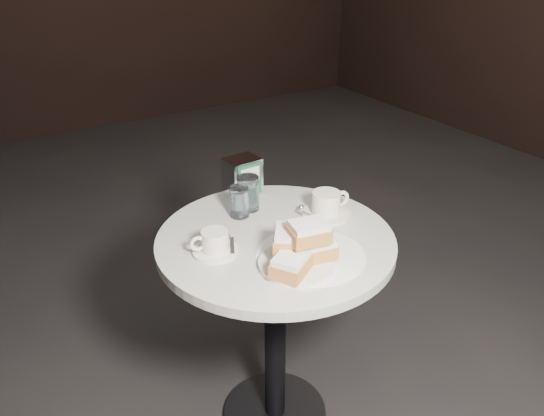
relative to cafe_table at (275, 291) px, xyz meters
The scene contains 9 objects.
ground 0.55m from the cafe_table, ahead, with size 7.00×7.00×0.00m, color black.
cafe_table is the anchor object (origin of this frame).
sugar_spill 0.24m from the cafe_table, 78.41° to the right, with size 0.30×0.30×0.00m, color white.
beignet_plate 0.30m from the cafe_table, 99.75° to the right, with size 0.25×0.25×0.13m.
coffee_cup_left 0.30m from the cafe_table, behind, with size 0.15×0.15×0.07m.
coffee_cup_right 0.31m from the cafe_table, ahead, with size 0.17×0.16×0.08m.
water_glass_left 0.30m from the cafe_table, 99.58° to the left, with size 0.07×0.07×0.10m.
water_glass_right 0.32m from the cafe_table, 84.69° to the left, with size 0.08×0.08×0.11m.
napkin_dispenser 0.40m from the cafe_table, 79.72° to the left, with size 0.12×0.10×0.13m.
Camera 1 is at (-0.71, -1.13, 1.54)m, focal length 35.00 mm.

